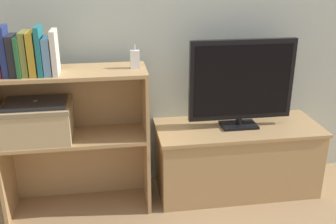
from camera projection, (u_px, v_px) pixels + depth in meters
ground_plane at (172, 212)px, 2.34m from camera, size 16.00×16.00×0.00m
tv_stand at (236, 158)px, 2.51m from camera, size 1.02×0.43×0.44m
tv at (242, 82)px, 2.33m from camera, size 0.64×0.14×0.54m
bookshelf_lower_tier at (78, 158)px, 2.36m from camera, size 0.83×0.31×0.47m
bookshelf_upper_tier at (72, 91)px, 2.20m from camera, size 0.83×0.31×0.38m
book_navy at (5, 51)px, 1.97m from camera, size 0.03×0.12×0.25m
book_charcoal at (13, 55)px, 1.98m from camera, size 0.04×0.14×0.21m
book_forest at (20, 56)px, 1.99m from camera, size 0.02×0.16×0.20m
book_olive at (25, 54)px, 1.99m from camera, size 0.03×0.14×0.22m
book_mustard at (33, 53)px, 1.99m from camera, size 0.03×0.14×0.22m
book_teal at (40, 51)px, 1.99m from camera, size 0.02×0.15×0.25m
book_skyblue at (48, 56)px, 2.01m from camera, size 0.04×0.14×0.19m
book_ivory at (55, 52)px, 2.01m from camera, size 0.03×0.15×0.23m
baby_monitor at (135, 59)px, 2.13m from camera, size 0.05×0.04×0.13m
storage_basket_left at (38, 120)px, 2.16m from camera, size 0.37×0.28×0.20m
laptop at (35, 103)px, 2.12m from camera, size 0.33×0.21×0.02m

